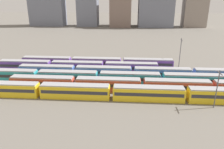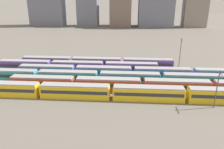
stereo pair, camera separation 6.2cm
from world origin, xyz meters
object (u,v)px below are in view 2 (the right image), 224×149
train_track_0 (186,94)px  train_track_5 (97,63)px  catenary_pole_0 (217,87)px  train_track_2 (161,79)px  catenary_pole_1 (180,51)px  train_track_1 (142,85)px  train_track_4 (77,66)px  train_track_3 (133,73)px

train_track_0 → train_track_5: 37.02m
train_track_0 → catenary_pole_0: 7.42m
train_track_0 → catenary_pole_0: (5.95, -2.92, 3.34)m
train_track_2 → catenary_pole_1: catenary_pole_1 is taller
train_track_1 → train_track_2: (6.02, 5.20, 0.00)m
catenary_pole_1 → train_track_4: bearing=-167.3°
train_track_0 → catenary_pole_1: catenary_pole_1 is taller
catenary_pole_0 → train_track_2: bearing=128.7°
train_track_0 → train_track_1: bearing=154.1°
train_track_1 → train_track_3: same height
catenary_pole_0 → train_track_4: bearing=148.3°
train_track_2 → train_track_3: (-8.47, 5.20, 0.00)m
train_track_0 → train_track_2: same height
train_track_4 → catenary_pole_0: size_ratio=5.93×
train_track_3 → train_track_4: same height
train_track_4 → catenary_pole_1: bearing=12.7°
train_track_0 → catenary_pole_0: bearing=-26.1°
train_track_1 → train_track_4: bearing=144.3°
train_track_0 → train_track_5: (-26.36, 26.00, -0.00)m
train_track_1 → train_track_0: bearing=-25.9°
train_track_2 → train_track_3: 9.94m
train_track_2 → catenary_pole_1: size_ratio=10.40×
train_track_3 → catenary_pole_0: bearing=-44.1°
train_track_2 → train_track_3: size_ratio=1.51×
train_track_1 → train_track_5: (-15.64, 20.80, -0.00)m
train_track_4 → catenary_pole_1: (36.91, 8.32, 4.06)m
train_track_3 → train_track_5: 16.80m
train_track_2 → catenary_pole_0: bearing=-51.3°
train_track_1 → train_track_4: (-21.74, 15.60, -0.00)m
train_track_3 → catenary_pole_1: (17.61, 13.52, 4.06)m
catenary_pole_1 → catenary_pole_0: bearing=-87.3°
train_track_3 → catenary_pole_0: 26.83m
train_track_4 → train_track_0: bearing=-32.6°
train_track_5 → catenary_pole_0: 43.49m
train_track_5 → train_track_0: bearing=-44.6°
train_track_2 → train_track_3: bearing=148.4°
train_track_1 → catenary_pole_0: 18.84m
train_track_2 → train_track_5: bearing=144.2°
train_track_2 → train_track_4: size_ratio=2.02×
train_track_2 → train_track_5: 26.69m
train_track_1 → train_track_3: 10.68m
train_track_1 → train_track_5: 26.02m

